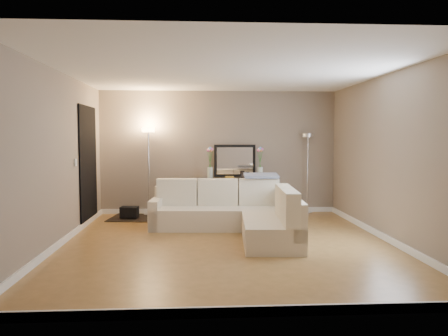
{
  "coord_description": "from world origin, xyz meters",
  "views": [
    {
      "loc": [
        -0.44,
        -6.54,
        1.61
      ],
      "look_at": [
        0.0,
        0.8,
        1.1
      ],
      "focal_mm": 35.0,
      "sensor_mm": 36.0,
      "label": 1
    }
  ],
  "objects": [
    {
      "name": "sectional_sofa",
      "position": [
        0.25,
        0.79,
        0.32
      ],
      "size": [
        2.5,
        2.51,
        0.86
      ],
      "color": "beige",
      "rests_on": "floor"
    },
    {
      "name": "baseboard_left",
      "position": [
        -2.48,
        0.0,
        0.05
      ],
      "size": [
        0.03,
        5.5,
        0.1
      ],
      "primitive_type": "cube",
      "color": "white",
      "rests_on": "ground"
    },
    {
      "name": "wall_back",
      "position": [
        0.0,
        2.76,
        1.3
      ],
      "size": [
        5.0,
        0.02,
        2.6
      ],
      "primitive_type": "cube",
      "color": "gray",
      "rests_on": "ground"
    },
    {
      "name": "flower_vase_right",
      "position": [
        0.85,
        2.43,
        1.05
      ],
      "size": [
        0.14,
        0.12,
        0.65
      ],
      "color": "silver",
      "rests_on": "console_table"
    },
    {
      "name": "charcoal_rug",
      "position": [
        -1.6,
        2.19,
        0.01
      ],
      "size": [
        1.28,
        1.02,
        0.02
      ],
      "primitive_type": "cube",
      "rotation": [
        0.0,
        0.0,
        -0.13
      ],
      "color": "black",
      "rests_on": "floor"
    },
    {
      "name": "wall_left",
      "position": [
        -2.51,
        0.0,
        1.3
      ],
      "size": [
        0.02,
        5.5,
        2.6
      ],
      "primitive_type": "cube",
      "color": "gray",
      "rests_on": "ground"
    },
    {
      "name": "doorway",
      "position": [
        -2.48,
        1.7,
        1.1
      ],
      "size": [
        0.02,
        1.2,
        2.2
      ],
      "primitive_type": "cube",
      "color": "black",
      "rests_on": "ground"
    },
    {
      "name": "baseboard_front",
      "position": [
        0.0,
        -2.73,
        0.05
      ],
      "size": [
        5.0,
        0.03,
        0.1
      ],
      "primitive_type": "cube",
      "color": "white",
      "rests_on": "ground"
    },
    {
      "name": "baseboard_right",
      "position": [
        2.48,
        0.0,
        0.05
      ],
      "size": [
        0.03,
        5.5,
        0.1
      ],
      "primitive_type": "cube",
      "color": "white",
      "rests_on": "ground"
    },
    {
      "name": "console_table",
      "position": [
        0.25,
        2.46,
        0.43
      ],
      "size": [
        1.24,
        0.38,
        0.76
      ],
      "color": "black",
      "rests_on": "floor"
    },
    {
      "name": "baseboard_back",
      "position": [
        0.0,
        2.73,
        0.05
      ],
      "size": [
        5.0,
        0.03,
        0.1
      ],
      "primitive_type": "cube",
      "color": "white",
      "rests_on": "ground"
    },
    {
      "name": "flower_vase_left",
      "position": [
        -0.19,
        2.48,
        1.05
      ],
      "size": [
        0.14,
        0.12,
        0.65
      ],
      "color": "silver",
      "rests_on": "console_table"
    },
    {
      "name": "wall_front",
      "position": [
        0.0,
        -2.76,
        1.3
      ],
      "size": [
        5.0,
        0.02,
        2.6
      ],
      "primitive_type": "cube",
      "color": "gray",
      "rests_on": "ground"
    },
    {
      "name": "switch_plate",
      "position": [
        -2.48,
        0.85,
        1.2
      ],
      "size": [
        0.02,
        0.08,
        0.12
      ],
      "primitive_type": "cube",
      "color": "white",
      "rests_on": "ground"
    },
    {
      "name": "floor_lamp_unlit",
      "position": [
        1.88,
        2.55,
        1.2
      ],
      "size": [
        0.3,
        0.3,
        1.7
      ],
      "color": "silver",
      "rests_on": "floor"
    },
    {
      "name": "leaning_mirror",
      "position": [
        0.34,
        2.61,
        1.13
      ],
      "size": [
        0.87,
        0.08,
        0.68
      ],
      "color": "black",
      "rests_on": "console_table"
    },
    {
      "name": "throw_blanket",
      "position": [
        0.71,
        1.35,
        0.92
      ],
      "size": [
        0.62,
        0.37,
        0.08
      ],
      "primitive_type": "cube",
      "rotation": [
        0.1,
        0.0,
        -0.02
      ],
      "color": "#7F8AA4",
      "rests_on": "sectional_sofa"
    },
    {
      "name": "ceiling",
      "position": [
        0.0,
        0.0,
        2.6
      ],
      "size": [
        5.0,
        5.5,
        0.01
      ],
      "primitive_type": "cube",
      "color": "white",
      "rests_on": "ground"
    },
    {
      "name": "wall_right",
      "position": [
        2.51,
        0.0,
        1.3
      ],
      "size": [
        0.02,
        5.5,
        2.6
      ],
      "primitive_type": "cube",
      "color": "gray",
      "rests_on": "ground"
    },
    {
      "name": "floor_lamp_lit",
      "position": [
        -1.46,
        2.52,
        1.28
      ],
      "size": [
        0.29,
        0.29,
        1.81
      ],
      "color": "silver",
      "rests_on": "floor"
    },
    {
      "name": "table_decor",
      "position": [
        0.33,
        2.42,
        0.81
      ],
      "size": [
        0.52,
        0.12,
        0.12
      ],
      "color": "gold",
      "rests_on": "console_table"
    },
    {
      "name": "floor",
      "position": [
        0.0,
        0.0,
        -0.01
      ],
      "size": [
        5.0,
        5.5,
        0.01
      ],
      "primitive_type": "cube",
      "color": "olive",
      "rests_on": "ground"
    },
    {
      "name": "black_bag",
      "position": [
        -1.8,
        2.12,
        0.14
      ],
      "size": [
        0.36,
        0.28,
        0.22
      ],
      "primitive_type": "cube",
      "rotation": [
        0.0,
        0.0,
        -0.13
      ],
      "color": "black",
      "rests_on": "charcoal_rug"
    }
  ]
}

